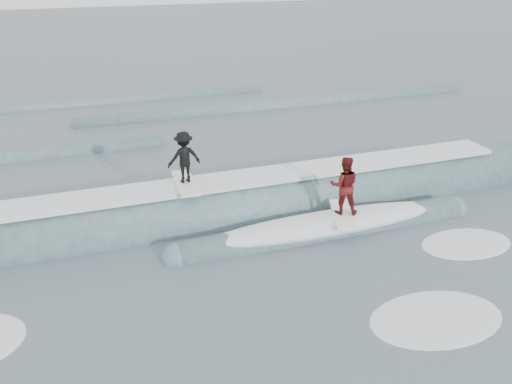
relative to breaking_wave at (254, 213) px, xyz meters
name	(u,v)px	position (x,y,z in m)	size (l,w,h in m)	color
ground	(336,321)	(-0.21, -5.94, -0.04)	(160.00, 160.00, 0.00)	#3A4B55
breaking_wave	(254,213)	(0.00, 0.00, 0.00)	(23.00, 3.94, 2.32)	#3A5A62
surfer_black	(184,160)	(-2.10, 0.25, 1.97)	(1.05, 2.04, 1.65)	white
surfer_red	(344,188)	(2.08, -1.95, 1.32)	(1.20, 2.07, 1.85)	white
whitewater	(382,333)	(0.55, -6.68, -0.04)	(15.51, 8.26, 0.10)	white
far_swells	(122,124)	(-2.47, 11.71, -0.04)	(40.49, 8.65, 0.80)	#3A5A62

